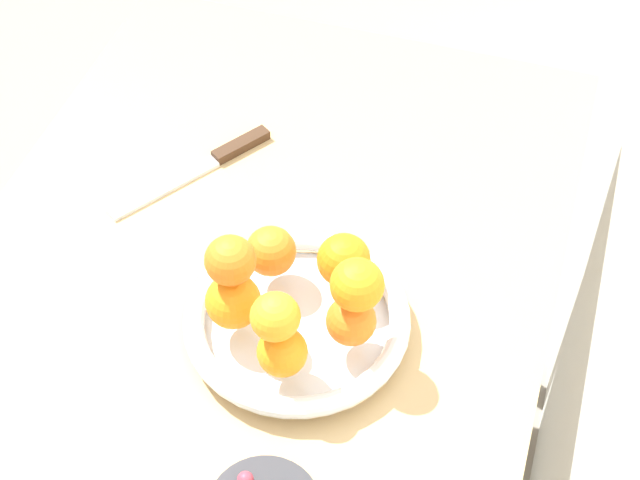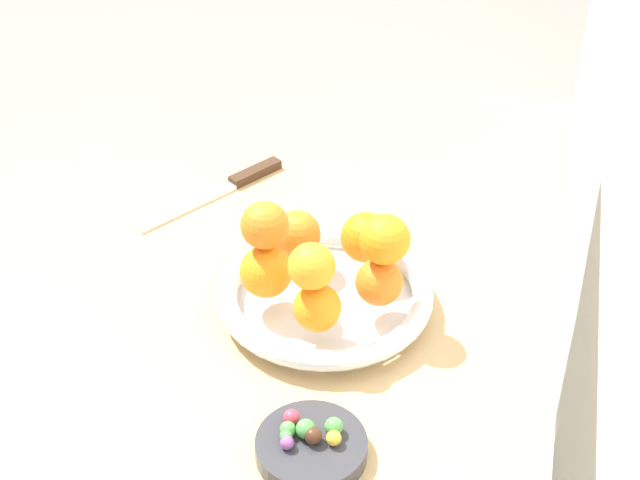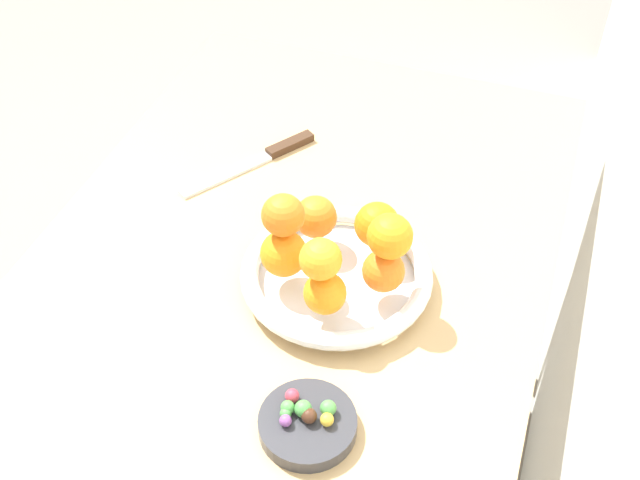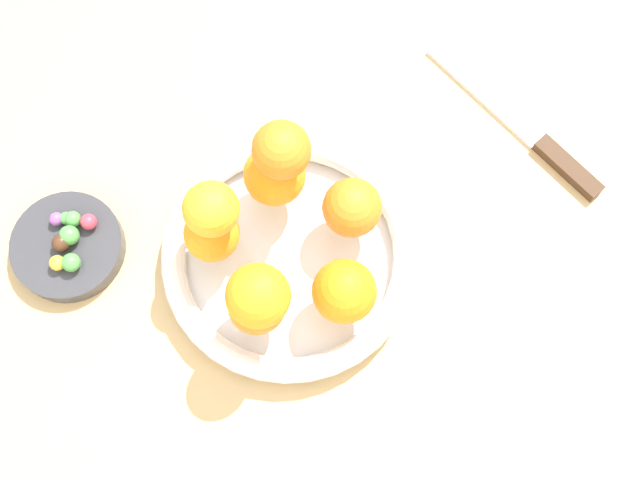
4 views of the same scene
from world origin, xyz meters
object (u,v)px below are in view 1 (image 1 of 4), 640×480
object	(u,v)px
orange_0	(344,260)
dining_table	(250,327)
orange_4	(351,321)
orange_6	(230,260)
candy_ball_5	(245,479)
fruit_bowl	(297,321)
orange_7	(275,317)
orange_5	(357,285)
orange_3	(282,352)
orange_1	(271,251)
knife	(206,165)
orange_2	(233,301)

from	to	relation	value
orange_0	dining_table	bearing A→B (deg)	-80.17
orange_4	orange_0	bearing A→B (deg)	-158.06
orange_6	candy_ball_5	world-z (taller)	orange_6
fruit_bowl	orange_0	bearing A→B (deg)	150.47
orange_7	candy_ball_5	xyz separation A→B (m)	(0.15, 0.01, -0.10)
orange_5	orange_6	distance (m)	0.14
candy_ball_5	orange_3	bearing A→B (deg)	-177.79
orange_0	orange_1	xyz separation A→B (m)	(0.01, -0.09, -0.00)
orange_0	candy_ball_5	distance (m)	0.29
dining_table	orange_6	bearing A→B (deg)	11.66
orange_6	knife	size ratio (longest dim) A/B	0.26
orange_6	dining_table	bearing A→B (deg)	-168.34
fruit_bowl	orange_2	world-z (taller)	orange_2
fruit_bowl	candy_ball_5	distance (m)	0.22
orange_3	orange_5	distance (m)	0.11
orange_2	orange_4	bearing A→B (deg)	96.67
orange_0	orange_3	xyz separation A→B (m)	(0.14, -0.03, -0.00)
candy_ball_5	dining_table	bearing A→B (deg)	-159.73
dining_table	orange_7	world-z (taller)	orange_7
orange_2	orange_7	distance (m)	0.10
fruit_bowl	knife	size ratio (longest dim) A/B	1.21
orange_6	candy_ball_5	xyz separation A→B (m)	(0.20, 0.08, -0.10)
orange_6	knife	xyz separation A→B (m)	(-0.25, -0.14, -0.13)
orange_6	fruit_bowl	bearing A→B (deg)	106.68
orange_4	knife	xyz separation A→B (m)	(-0.24, -0.28, -0.06)
orange_2	orange_3	size ratio (longest dim) A/B	1.13
dining_table	orange_1	distance (m)	0.16
orange_3	orange_5	bearing A→B (deg)	137.00
orange_0	orange_4	bearing A→B (deg)	21.94
orange_3	knife	xyz separation A→B (m)	(-0.31, -0.22, -0.06)
orange_1	orange_7	distance (m)	0.15
orange_3	orange_4	world-z (taller)	same
orange_1	knife	bearing A→B (deg)	-137.42
orange_1	orange_6	world-z (taller)	orange_6
knife	dining_table	bearing A→B (deg)	34.74
orange_3	candy_ball_5	size ratio (longest dim) A/B	3.25
orange_1	orange_4	world-z (taller)	orange_1
fruit_bowl	orange_5	xyz separation A→B (m)	(0.01, 0.07, 0.11)
orange_1	orange_4	xyz separation A→B (m)	(0.07, 0.12, -0.00)
dining_table	candy_ball_5	size ratio (longest dim) A/B	61.65
dining_table	orange_2	world-z (taller)	orange_2
orange_2	orange_5	distance (m)	0.15
fruit_bowl	orange_0	xyz separation A→B (m)	(-0.07, 0.04, 0.05)
dining_table	fruit_bowl	world-z (taller)	fruit_bowl
fruit_bowl	orange_4	bearing A→B (deg)	78.47
orange_5	knife	xyz separation A→B (m)	(-0.24, -0.29, -0.12)
orange_6	orange_4	bearing A→B (deg)	92.63
orange_4	dining_table	bearing A→B (deg)	-111.38
orange_1	knife	size ratio (longest dim) A/B	0.28
orange_2	orange_6	xyz separation A→B (m)	(-0.01, -0.00, 0.06)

